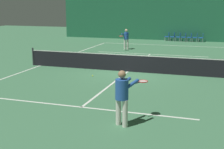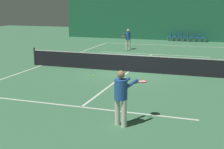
{
  "view_description": "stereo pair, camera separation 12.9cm",
  "coord_description": "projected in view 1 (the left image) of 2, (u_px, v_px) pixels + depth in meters",
  "views": [
    {
      "loc": [
        4.35,
        -16.27,
        3.65
      ],
      "look_at": [
        0.75,
        -5.14,
        0.99
      ],
      "focal_mm": 50.0,
      "sensor_mm": 36.0,
      "label": 1
    },
    {
      "loc": [
        4.47,
        -16.23,
        3.65
      ],
      "look_at": [
        0.75,
        -5.14,
        0.99
      ],
      "focal_mm": 50.0,
      "sensor_mm": 36.0,
      "label": 2
    }
  ],
  "objects": [
    {
      "name": "tennis_net",
      "position": [
        128.0,
        62.0,
        17.09
      ],
      "size": [
        12.0,
        0.1,
        1.07
      ],
      "color": "black",
      "rests_on": "ground"
    },
    {
      "name": "backdrop_curtain",
      "position": [
        169.0,
        20.0,
        31.58
      ],
      "size": [
        23.0,
        0.12,
        4.15
      ],
      "color": "#1E5B3D",
      "rests_on": "ground"
    },
    {
      "name": "tennis_ball",
      "position": [
        93.0,
        76.0,
        16.04
      ],
      "size": [
        0.07,
        0.07,
        0.07
      ],
      "color": "#D1DB33",
      "rests_on": "ground"
    },
    {
      "name": "court_line_sideline_left",
      "position": [
        40.0,
        66.0,
        18.86
      ],
      "size": [
        0.1,
        23.8,
        0.0
      ],
      "color": "silver",
      "rests_on": "ground"
    },
    {
      "name": "player_near",
      "position": [
        123.0,
        94.0,
        9.36
      ],
      "size": [
        0.92,
        1.4,
        1.73
      ],
      "rotation": [
        0.0,
        0.0,
        1.13
      ],
      "color": "beige",
      "rests_on": "ground"
    },
    {
      "name": "courtside_chair_0",
      "position": [
        168.0,
        36.0,
        31.43
      ],
      "size": [
        0.44,
        0.44,
        0.84
      ],
      "rotation": [
        0.0,
        0.0,
        -1.57
      ],
      "color": "#99999E",
      "rests_on": "ground"
    },
    {
      "name": "court_line_baseline_far",
      "position": [
        162.0,
        45.0,
        28.25
      ],
      "size": [
        11.0,
        0.1,
        0.0
      ],
      "color": "silver",
      "rests_on": "ground"
    },
    {
      "name": "courtside_chair_1",
      "position": [
        173.0,
        36.0,
        31.26
      ],
      "size": [
        0.44,
        0.44,
        0.84
      ],
      "rotation": [
        0.0,
        0.0,
        -1.57
      ],
      "color": "#99999E",
      "rests_on": "ground"
    },
    {
      "name": "ground_plane",
      "position": [
        128.0,
        72.0,
        17.21
      ],
      "size": [
        60.0,
        60.0,
        0.0
      ],
      "primitive_type": "plane",
      "color": "#3D704C"
    },
    {
      "name": "courtside_chair_4",
      "position": [
        190.0,
        37.0,
        30.76
      ],
      "size": [
        0.44,
        0.44,
        0.84
      ],
      "rotation": [
        0.0,
        0.0,
        -1.57
      ],
      "color": "#99999E",
      "rests_on": "ground"
    },
    {
      "name": "courtside_chair_3",
      "position": [
        184.0,
        37.0,
        30.93
      ],
      "size": [
        0.44,
        0.44,
        0.84
      ],
      "rotation": [
        0.0,
        0.0,
        -1.57
      ],
      "color": "#99999E",
      "rests_on": "ground"
    },
    {
      "name": "player_far",
      "position": [
        126.0,
        38.0,
        25.43
      ],
      "size": [
        0.57,
        1.38,
        1.65
      ],
      "rotation": [
        0.0,
        0.0,
        -1.74
      ],
      "color": "beige",
      "rests_on": "ground"
    },
    {
      "name": "courtside_chair_2",
      "position": [
        179.0,
        36.0,
        31.09
      ],
      "size": [
        0.44,
        0.44,
        0.84
      ],
      "rotation": [
        0.0,
        0.0,
        -1.57
      ],
      "color": "#99999E",
      "rests_on": "ground"
    },
    {
      "name": "courtside_chair_6",
      "position": [
        202.0,
        37.0,
        30.43
      ],
      "size": [
        0.44,
        0.44,
        0.84
      ],
      "rotation": [
        0.0,
        0.0,
        -1.57
      ],
      "color": "#99999E",
      "rests_on": "ground"
    },
    {
      "name": "court_line_service_near",
      "position": [
        82.0,
        107.0,
        11.27
      ],
      "size": [
        8.25,
        0.1,
        0.0
      ],
      "color": "silver",
      "rests_on": "ground"
    },
    {
      "name": "court_line_service_far",
      "position": [
        150.0,
        54.0,
        23.14
      ],
      "size": [
        8.25,
        0.1,
        0.0
      ],
      "color": "silver",
      "rests_on": "ground"
    },
    {
      "name": "court_line_centre",
      "position": [
        128.0,
        71.0,
        17.21
      ],
      "size": [
        0.1,
        12.8,
        0.0
      ],
      "color": "silver",
      "rests_on": "ground"
    },
    {
      "name": "courtside_chair_5",
      "position": [
        196.0,
        37.0,
        30.6
      ],
      "size": [
        0.44,
        0.44,
        0.84
      ],
      "rotation": [
        0.0,
        0.0,
        -1.57
      ],
      "color": "#99999E",
      "rests_on": "ground"
    }
  ]
}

